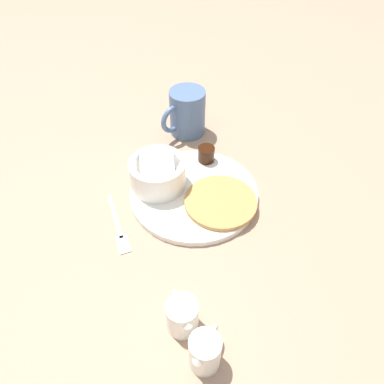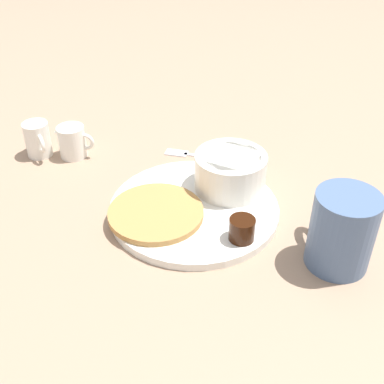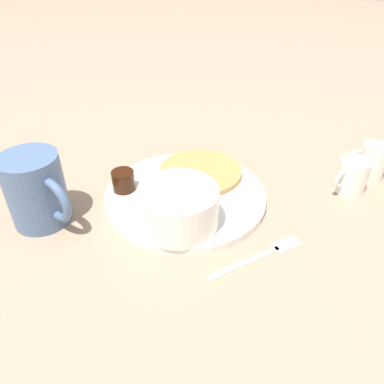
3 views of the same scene
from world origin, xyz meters
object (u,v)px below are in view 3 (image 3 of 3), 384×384
plate (185,196)px  bowl (179,206)px  creamer_pitcher_far (372,161)px  coffee_mug (37,190)px  fork (266,253)px  creamer_pitcher_near (352,176)px

plate → bowl: size_ratio=2.29×
creamer_pitcher_far → coffee_mug: bearing=18.7°
fork → creamer_pitcher_near: bearing=-131.0°
coffee_mug → fork: 0.32m
plate → coffee_mug: 0.21m
creamer_pitcher_near → creamer_pitcher_far: 0.06m
fork → bowl: bearing=-16.1°
bowl → fork: size_ratio=0.87×
bowl → coffee_mug: size_ratio=1.01×
creamer_pitcher_near → creamer_pitcher_far: creamer_pitcher_far is taller
coffee_mug → creamer_pitcher_near: bearing=-164.7°
plate → creamer_pitcher_far: bearing=-162.2°
coffee_mug → creamer_pitcher_far: 0.52m
plate → coffee_mug: size_ratio=2.30×
plate → creamer_pitcher_near: 0.26m
coffee_mug → creamer_pitcher_near: coffee_mug is taller
plate → fork: bearing=138.2°
bowl → creamer_pitcher_near: bowl is taller
coffee_mug → creamer_pitcher_far: coffee_mug is taller
bowl → coffee_mug: bearing=-0.3°
creamer_pitcher_far → fork: 0.27m
plate → creamer_pitcher_near: size_ratio=4.22×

